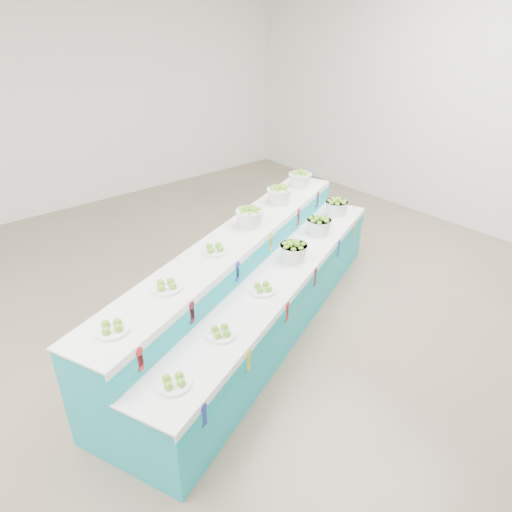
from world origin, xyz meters
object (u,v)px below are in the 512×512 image
plate_upper_mid (166,285)px  basket_upper_right (300,179)px  display_stand (256,285)px  basket_lower_left (293,251)px

plate_upper_mid → basket_upper_right: 2.93m
display_stand → basket_lower_left: (0.44, -0.11, 0.32)m
basket_lower_left → basket_upper_right: basket_upper_right is taller
basket_upper_right → basket_lower_left: bearing=-136.9°
display_stand → plate_upper_mid: (-1.16, -0.18, 0.56)m
display_stand → basket_upper_right: (1.55, 0.93, 0.62)m
basket_lower_left → basket_upper_right: (1.11, 1.04, 0.30)m
display_stand → basket_upper_right: basket_upper_right is taller
plate_upper_mid → display_stand: bearing=9.0°
display_stand → basket_lower_left: size_ratio=14.21×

